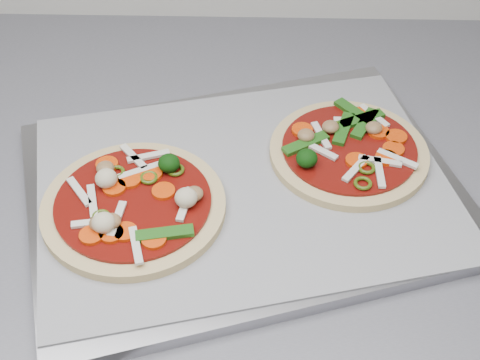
{
  "coord_description": "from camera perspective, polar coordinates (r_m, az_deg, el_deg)",
  "views": [
    {
      "loc": [
        0.25,
        0.69,
        1.43
      ],
      "look_at": [
        0.24,
        1.21,
        0.93
      ],
      "focal_mm": 50.0,
      "sensor_mm": 36.0,
      "label": 1
    }
  ],
  "objects": [
    {
      "name": "pizza_right",
      "position": [
        0.78,
        9.23,
        2.59
      ],
      "size": [
        0.22,
        0.22,
        0.03
      ],
      "rotation": [
        0.0,
        0.0,
        0.21
      ],
      "color": "tan",
      "rests_on": "parchment"
    },
    {
      "name": "base_cabinet",
      "position": [
        1.2,
        -11.76,
        -14.0
      ],
      "size": [
        3.6,
        0.6,
        0.86
      ],
      "primitive_type": "cube",
      "color": "#B9BAB7",
      "rests_on": "ground"
    },
    {
      "name": "pizza_left",
      "position": [
        0.71,
        -9.05,
        -2.02
      ],
      "size": [
        0.26,
        0.26,
        0.03
      ],
      "rotation": [
        0.0,
        0.0,
        0.4
      ],
      "color": "tan",
      "rests_on": "parchment"
    },
    {
      "name": "baking_tray",
      "position": [
        0.75,
        0.3,
        -0.85
      ],
      "size": [
        0.55,
        0.47,
        0.02
      ],
      "primitive_type": "cube",
      "rotation": [
        0.0,
        0.0,
        0.3
      ],
      "color": "#97969C",
      "rests_on": "countertop"
    },
    {
      "name": "countertop",
      "position": [
        0.86,
        -16.0,
        2.15
      ],
      "size": [
        3.6,
        0.6,
        0.04
      ],
      "primitive_type": "cube",
      "color": "slate",
      "rests_on": "base_cabinet"
    },
    {
      "name": "parchment",
      "position": [
        0.74,
        0.3,
        -0.38
      ],
      "size": [
        0.51,
        0.42,
        0.0
      ],
      "primitive_type": "cube",
      "rotation": [
        0.0,
        0.0,
        0.24
      ],
      "color": "gray",
      "rests_on": "baking_tray"
    }
  ]
}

